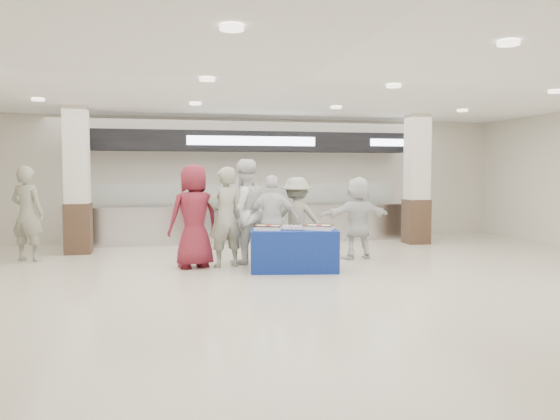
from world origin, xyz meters
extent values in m
plane|color=beige|center=(0.00, 0.00, 0.00)|extent=(14.00, 14.00, 0.00)
cube|color=#BABCC2|center=(0.00, 5.40, 0.45)|extent=(8.00, 0.80, 0.90)
cube|color=#BABCC2|center=(0.00, 5.40, 0.92)|extent=(8.00, 0.85, 0.04)
cube|color=white|center=(0.00, 5.10, 1.25)|extent=(7.60, 0.02, 0.50)
cube|color=black|center=(0.00, 5.40, 2.55)|extent=(8.40, 0.70, 0.50)
cube|color=white|center=(0.00, 5.04, 2.55)|extent=(3.20, 0.03, 0.22)
cube|color=white|center=(3.80, 5.04, 2.55)|extent=(1.40, 0.03, 0.18)
cube|color=#382619|center=(-4.00, 4.20, 0.55)|extent=(0.55, 0.55, 1.10)
cube|color=silver|center=(-4.00, 4.20, 2.15)|extent=(0.50, 0.50, 2.10)
cube|color=#382619|center=(4.00, 4.20, 0.55)|extent=(0.55, 0.55, 1.10)
cube|color=silver|center=(4.00, 4.20, 2.15)|extent=(0.50, 0.50, 2.10)
cube|color=navy|center=(0.12, 1.14, 0.38)|extent=(1.66, 1.03, 0.75)
cube|color=white|center=(-0.34, 1.20, 0.79)|extent=(0.56, 0.49, 0.07)
cube|color=#4E2B16|center=(-0.34, 1.20, 0.83)|extent=(0.56, 0.49, 0.02)
cylinder|color=#AC1828|center=(-0.34, 1.20, 0.83)|extent=(0.13, 0.13, 0.01)
cube|color=white|center=(0.56, 1.04, 0.79)|extent=(0.62, 0.58, 0.08)
cube|color=#4E2B16|center=(0.56, 1.04, 0.84)|extent=(0.62, 0.58, 0.02)
cylinder|color=#AC1828|center=(0.56, 1.04, 0.83)|extent=(0.15, 0.15, 0.01)
cube|color=#A4A4A9|center=(0.09, 1.17, 0.76)|extent=(0.50, 0.46, 0.02)
imported|color=maroon|center=(-1.62, 1.86, 0.97)|extent=(1.09, 0.87, 1.93)
imported|color=gray|center=(-1.04, 1.82, 0.94)|extent=(0.79, 0.64, 1.88)
imported|color=white|center=(-0.63, 2.19, 1.02)|extent=(1.19, 1.06, 2.03)
imported|color=white|center=(-0.14, 1.78, 0.86)|extent=(1.09, 0.67, 1.72)
imported|color=gray|center=(0.41, 2.09, 0.84)|extent=(1.23, 0.94, 1.68)
imported|color=white|center=(1.73, 2.23, 0.84)|extent=(1.62, 0.73, 1.69)
imported|color=gray|center=(-4.83, 3.33, 0.95)|extent=(0.82, 0.70, 1.91)
camera|label=1|loc=(-2.17, -8.34, 1.78)|focal=35.00mm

